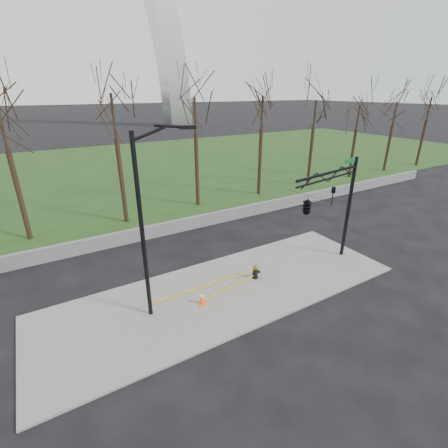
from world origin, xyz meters
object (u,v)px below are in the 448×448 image
traffic_cone (202,298)px  street_light (147,217)px  traffic_signal_mast (317,202)px  fire_hydrant (256,272)px

traffic_cone → street_light: 4.78m
street_light → traffic_signal_mast: size_ratio=1.37×
street_light → traffic_signal_mast: bearing=9.3°
traffic_cone → street_light: (-2.07, 0.49, 4.28)m
fire_hydrant → traffic_signal_mast: size_ratio=0.13×
traffic_signal_mast → traffic_cone: bearing=167.1°
fire_hydrant → traffic_signal_mast: 4.77m
street_light → fire_hydrant: bearing=16.4°
traffic_cone → street_light: bearing=166.7°
street_light → traffic_signal_mast: (8.38, -0.96, -0.55)m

